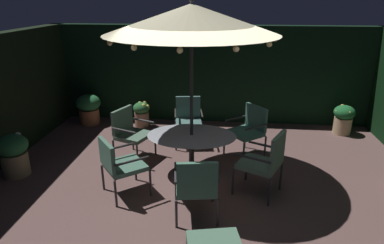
{
  "coord_description": "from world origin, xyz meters",
  "views": [
    {
      "loc": [
        0.29,
        -4.81,
        2.9
      ],
      "look_at": [
        -0.24,
        0.48,
        0.92
      ],
      "focal_mm": 31.42,
      "sensor_mm": 36.0,
      "label": 1
    }
  ],
  "objects_px": {
    "patio_chair_north": "(119,163)",
    "patio_chair_east": "(266,160)",
    "patio_dining_table": "(192,144)",
    "patio_umbrella": "(191,19)",
    "patio_chair_south": "(188,118)",
    "potted_plant_front_corner": "(142,113)",
    "patio_chair_southeast": "(249,127)",
    "potted_plant_right_near": "(89,108)",
    "potted_plant_right_far": "(13,154)",
    "patio_chair_southwest": "(130,130)",
    "patio_chair_northeast": "(196,184)",
    "potted_plant_left_near": "(343,118)"
  },
  "relations": [
    {
      "from": "potted_plant_right_near",
      "to": "potted_plant_front_corner",
      "type": "bearing_deg",
      "value": -2.3
    },
    {
      "from": "patio_chair_south",
      "to": "potted_plant_front_corner",
      "type": "distance_m",
      "value": 1.48
    },
    {
      "from": "patio_chair_northeast",
      "to": "potted_plant_right_far",
      "type": "height_order",
      "value": "patio_chair_northeast"
    },
    {
      "from": "patio_dining_table",
      "to": "patio_chair_northeast",
      "type": "height_order",
      "value": "patio_chair_northeast"
    },
    {
      "from": "patio_dining_table",
      "to": "potted_plant_right_near",
      "type": "bearing_deg",
      "value": 141.19
    },
    {
      "from": "patio_umbrella",
      "to": "potted_plant_left_near",
      "type": "distance_m",
      "value": 4.44
    },
    {
      "from": "potted_plant_right_near",
      "to": "potted_plant_right_far",
      "type": "xyz_separation_m",
      "value": [
        -0.3,
        -2.57,
        0.01
      ]
    },
    {
      "from": "patio_dining_table",
      "to": "patio_chair_southeast",
      "type": "bearing_deg",
      "value": 38.55
    },
    {
      "from": "patio_chair_southwest",
      "to": "potted_plant_right_near",
      "type": "xyz_separation_m",
      "value": [
        -1.49,
        1.7,
        -0.16
      ]
    },
    {
      "from": "patio_chair_south",
      "to": "patio_chair_southwest",
      "type": "xyz_separation_m",
      "value": [
        -1.02,
        -0.81,
        0.0
      ]
    },
    {
      "from": "patio_dining_table",
      "to": "patio_chair_southwest",
      "type": "height_order",
      "value": "patio_chair_southwest"
    },
    {
      "from": "potted_plant_left_near",
      "to": "potted_plant_right_far",
      "type": "distance_m",
      "value": 6.69
    },
    {
      "from": "patio_umbrella",
      "to": "potted_plant_front_corner",
      "type": "bearing_deg",
      "value": 123.43
    },
    {
      "from": "patio_chair_southwest",
      "to": "patio_chair_southeast",
      "type": "bearing_deg",
      "value": 8.49
    },
    {
      "from": "patio_chair_southwest",
      "to": "potted_plant_right_near",
      "type": "relative_size",
      "value": 1.32
    },
    {
      "from": "patio_chair_east",
      "to": "patio_chair_south",
      "type": "xyz_separation_m",
      "value": [
        -1.38,
        1.88,
        -0.04
      ]
    },
    {
      "from": "patio_dining_table",
      "to": "patio_umbrella",
      "type": "relative_size",
      "value": 0.52
    },
    {
      "from": "patio_chair_north",
      "to": "patio_chair_southwest",
      "type": "relative_size",
      "value": 0.97
    },
    {
      "from": "patio_chair_northeast",
      "to": "patio_chair_south",
      "type": "bearing_deg",
      "value": 98.65
    },
    {
      "from": "patio_chair_north",
      "to": "patio_chair_east",
      "type": "height_order",
      "value": "patio_chair_east"
    },
    {
      "from": "potted_plant_right_near",
      "to": "potted_plant_right_far",
      "type": "distance_m",
      "value": 2.58
    },
    {
      "from": "patio_chair_southwest",
      "to": "potted_plant_front_corner",
      "type": "distance_m",
      "value": 1.67
    },
    {
      "from": "patio_chair_northeast",
      "to": "potted_plant_right_far",
      "type": "bearing_deg",
      "value": 164.13
    },
    {
      "from": "patio_umbrella",
      "to": "patio_chair_north",
      "type": "height_order",
      "value": "patio_umbrella"
    },
    {
      "from": "patio_dining_table",
      "to": "patio_chair_east",
      "type": "xyz_separation_m",
      "value": [
        1.18,
        -0.58,
        0.04
      ]
    },
    {
      "from": "patio_umbrella",
      "to": "patio_chair_northeast",
      "type": "relative_size",
      "value": 3.02
    },
    {
      "from": "patio_dining_table",
      "to": "patio_umbrella",
      "type": "distance_m",
      "value": 2.03
    },
    {
      "from": "patio_dining_table",
      "to": "patio_umbrella",
      "type": "height_order",
      "value": "patio_umbrella"
    },
    {
      "from": "patio_chair_south",
      "to": "patio_chair_southeast",
      "type": "bearing_deg",
      "value": -21.51
    },
    {
      "from": "patio_chair_northeast",
      "to": "patio_chair_southeast",
      "type": "bearing_deg",
      "value": 68.66
    },
    {
      "from": "patio_dining_table",
      "to": "patio_chair_east",
      "type": "distance_m",
      "value": 1.32
    },
    {
      "from": "patio_chair_northeast",
      "to": "potted_plant_right_near",
      "type": "height_order",
      "value": "patio_chair_northeast"
    },
    {
      "from": "patio_chair_east",
      "to": "potted_plant_right_far",
      "type": "height_order",
      "value": "patio_chair_east"
    },
    {
      "from": "patio_umbrella",
      "to": "patio_chair_southeast",
      "type": "distance_m",
      "value": 2.4
    },
    {
      "from": "patio_chair_southwest",
      "to": "potted_plant_right_far",
      "type": "xyz_separation_m",
      "value": [
        -1.79,
        -0.87,
        -0.16
      ]
    },
    {
      "from": "potted_plant_left_near",
      "to": "potted_plant_right_far",
      "type": "xyz_separation_m",
      "value": [
        -6.2,
        -2.52,
        0.04
      ]
    },
    {
      "from": "patio_chair_south",
      "to": "patio_dining_table",
      "type": "bearing_deg",
      "value": -81.33
    },
    {
      "from": "patio_chair_south",
      "to": "patio_chair_southwest",
      "type": "height_order",
      "value": "same"
    },
    {
      "from": "patio_chair_southeast",
      "to": "potted_plant_right_near",
      "type": "xyz_separation_m",
      "value": [
        -3.73,
        1.36,
        -0.18
      ]
    },
    {
      "from": "patio_dining_table",
      "to": "patio_chair_southwest",
      "type": "distance_m",
      "value": 1.31
    },
    {
      "from": "patio_chair_east",
      "to": "potted_plant_front_corner",
      "type": "bearing_deg",
      "value": 133.68
    },
    {
      "from": "patio_chair_northeast",
      "to": "potted_plant_front_corner",
      "type": "relative_size",
      "value": 1.62
    },
    {
      "from": "potted_plant_left_near",
      "to": "potted_plant_right_far",
      "type": "relative_size",
      "value": 0.89
    },
    {
      "from": "patio_chair_south",
      "to": "potted_plant_right_far",
      "type": "bearing_deg",
      "value": -149.06
    },
    {
      "from": "patio_chair_northeast",
      "to": "patio_chair_southeast",
      "type": "relative_size",
      "value": 0.98
    },
    {
      "from": "patio_umbrella",
      "to": "patio_chair_south",
      "type": "distance_m",
      "value": 2.42
    },
    {
      "from": "patio_chair_northeast",
      "to": "patio_chair_east",
      "type": "bearing_deg",
      "value": 35.94
    },
    {
      "from": "patio_chair_southwest",
      "to": "potted_plant_right_far",
      "type": "distance_m",
      "value": 1.99
    },
    {
      "from": "patio_chair_south",
      "to": "potted_plant_front_corner",
      "type": "bearing_deg",
      "value": 145.43
    },
    {
      "from": "patio_dining_table",
      "to": "patio_chair_north",
      "type": "height_order",
      "value": "patio_chair_north"
    }
  ]
}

